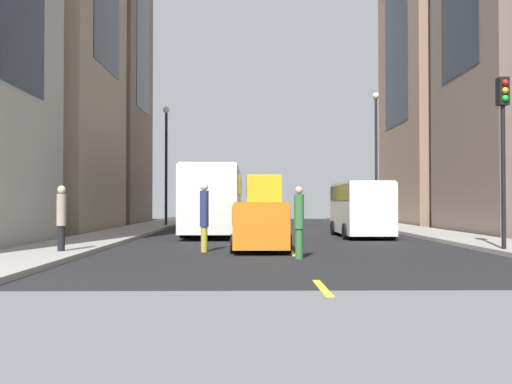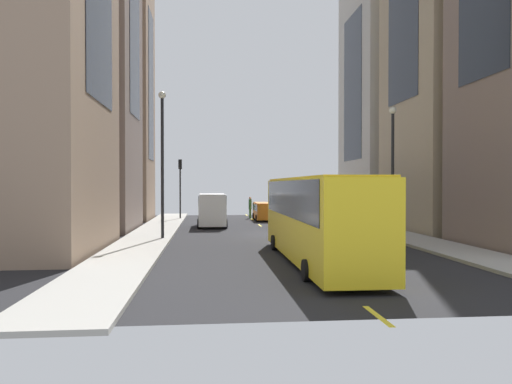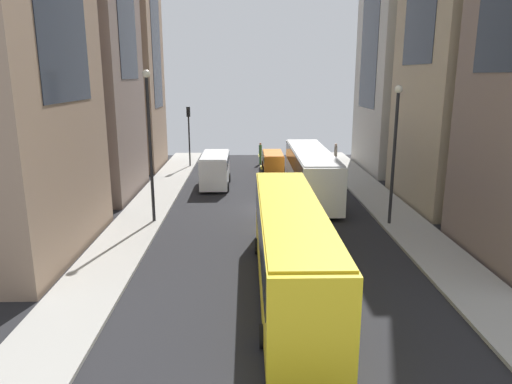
{
  "view_description": "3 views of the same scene",
  "coord_description": "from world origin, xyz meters",
  "px_view_note": "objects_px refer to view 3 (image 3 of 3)",
  "views": [
    {
      "loc": [
        -1.42,
        -31.26,
        1.66
      ],
      "look_at": [
        -0.94,
        4.02,
        2.32
      ],
      "focal_mm": 37.38,
      "sensor_mm": 36.0,
      "label": 1
    },
    {
      "loc": [
        4.24,
        33.03,
        3.28
      ],
      "look_at": [
        1.2,
        1.99,
        2.84
      ],
      "focal_mm": 34.94,
      "sensor_mm": 36.0,
      "label": 2
    },
    {
      "loc": [
        1.39,
        29.92,
        8.49
      ],
      "look_at": [
        0.82,
        1.36,
        1.41
      ],
      "focal_mm": 32.99,
      "sensor_mm": 36.0,
      "label": 3
    }
  ],
  "objects_px": {
    "delivery_van_white": "(215,168)",
    "pedestrian_waiting_curb": "(336,153)",
    "traffic_light_near_corner": "(189,125)",
    "streetcar_yellow": "(290,241)",
    "pedestrian_crossing_near": "(260,152)",
    "pedestrian_walking_far": "(292,155)",
    "city_bus_white": "(311,169)",
    "car_orange_0": "(273,160)"
  },
  "relations": [
    {
      "from": "delivery_van_white",
      "to": "pedestrian_waiting_curb",
      "type": "distance_m",
      "value": 14.0
    },
    {
      "from": "pedestrian_waiting_curb",
      "to": "traffic_light_near_corner",
      "type": "bearing_deg",
      "value": 12.32
    },
    {
      "from": "pedestrian_waiting_curb",
      "to": "traffic_light_near_corner",
      "type": "height_order",
      "value": "traffic_light_near_corner"
    },
    {
      "from": "streetcar_yellow",
      "to": "pedestrian_crossing_near",
      "type": "xyz_separation_m",
      "value": [
        0.37,
        -28.12,
        -0.97
      ]
    },
    {
      "from": "pedestrian_walking_far",
      "to": "pedestrian_waiting_curb",
      "type": "height_order",
      "value": "pedestrian_walking_far"
    },
    {
      "from": "pedestrian_crossing_near",
      "to": "pedestrian_waiting_curb",
      "type": "bearing_deg",
      "value": -103.77
    },
    {
      "from": "streetcar_yellow",
      "to": "pedestrian_waiting_curb",
      "type": "relative_size",
      "value": 6.56
    },
    {
      "from": "streetcar_yellow",
      "to": "pedestrian_waiting_curb",
      "type": "height_order",
      "value": "streetcar_yellow"
    },
    {
      "from": "streetcar_yellow",
      "to": "pedestrian_crossing_near",
      "type": "bearing_deg",
      "value": -89.24
    },
    {
      "from": "city_bus_white",
      "to": "pedestrian_walking_far",
      "type": "bearing_deg",
      "value": -88.49
    },
    {
      "from": "city_bus_white",
      "to": "traffic_light_near_corner",
      "type": "relative_size",
      "value": 2.25
    },
    {
      "from": "delivery_van_white",
      "to": "streetcar_yellow",
      "type": "bearing_deg",
      "value": 102.74
    },
    {
      "from": "pedestrian_waiting_curb",
      "to": "car_orange_0",
      "type": "bearing_deg",
      "value": 29.08
    },
    {
      "from": "pedestrian_walking_far",
      "to": "pedestrian_crossing_near",
      "type": "xyz_separation_m",
      "value": [
        2.94,
        -2.19,
        -0.09
      ]
    },
    {
      "from": "delivery_van_white",
      "to": "pedestrian_walking_far",
      "type": "xyz_separation_m",
      "value": [
        -6.76,
        -7.39,
        -0.27
      ]
    },
    {
      "from": "streetcar_yellow",
      "to": "car_orange_0",
      "type": "xyz_separation_m",
      "value": [
        -0.7,
        -25.01,
        -1.15
      ]
    },
    {
      "from": "car_orange_0",
      "to": "pedestrian_walking_far",
      "type": "bearing_deg",
      "value": -153.62
    },
    {
      "from": "streetcar_yellow",
      "to": "traffic_light_near_corner",
      "type": "bearing_deg",
      "value": -75.03
    },
    {
      "from": "pedestrian_crossing_near",
      "to": "traffic_light_near_corner",
      "type": "xyz_separation_m",
      "value": [
        6.74,
        1.52,
        2.86
      ]
    },
    {
      "from": "city_bus_white",
      "to": "car_orange_0",
      "type": "relative_size",
      "value": 2.71
    },
    {
      "from": "pedestrian_walking_far",
      "to": "pedestrian_crossing_near",
      "type": "height_order",
      "value": "pedestrian_walking_far"
    },
    {
      "from": "streetcar_yellow",
      "to": "delivery_van_white",
      "type": "height_order",
      "value": "streetcar_yellow"
    },
    {
      "from": "pedestrian_waiting_curb",
      "to": "city_bus_white",
      "type": "bearing_deg",
      "value": 81.65
    },
    {
      "from": "city_bus_white",
      "to": "delivery_van_white",
      "type": "distance_m",
      "value": 7.82
    },
    {
      "from": "pedestrian_walking_far",
      "to": "traffic_light_near_corner",
      "type": "height_order",
      "value": "traffic_light_near_corner"
    },
    {
      "from": "streetcar_yellow",
      "to": "delivery_van_white",
      "type": "relative_size",
      "value": 2.47
    },
    {
      "from": "car_orange_0",
      "to": "pedestrian_crossing_near",
      "type": "distance_m",
      "value": 3.3
    },
    {
      "from": "streetcar_yellow",
      "to": "delivery_van_white",
      "type": "distance_m",
      "value": 19.02
    },
    {
      "from": "car_orange_0",
      "to": "streetcar_yellow",
      "type": "bearing_deg",
      "value": 88.4
    },
    {
      "from": "pedestrian_waiting_curb",
      "to": "streetcar_yellow",
      "type": "bearing_deg",
      "value": 86.03
    },
    {
      "from": "city_bus_white",
      "to": "streetcar_yellow",
      "type": "relative_size",
      "value": 0.94
    },
    {
      "from": "streetcar_yellow",
      "to": "car_orange_0",
      "type": "bearing_deg",
      "value": -91.6
    },
    {
      "from": "pedestrian_crossing_near",
      "to": "streetcar_yellow",
      "type": "bearing_deg",
      "value": 174.93
    },
    {
      "from": "delivery_van_white",
      "to": "pedestrian_waiting_curb",
      "type": "height_order",
      "value": "delivery_van_white"
    },
    {
      "from": "city_bus_white",
      "to": "car_orange_0",
      "type": "xyz_separation_m",
      "value": [
        2.15,
        -9.84,
        -1.04
      ]
    },
    {
      "from": "pedestrian_crossing_near",
      "to": "traffic_light_near_corner",
      "type": "relative_size",
      "value": 0.38
    },
    {
      "from": "delivery_van_white",
      "to": "traffic_light_near_corner",
      "type": "xyz_separation_m",
      "value": [
        2.92,
        -8.07,
        2.51
      ]
    },
    {
      "from": "pedestrian_walking_far",
      "to": "pedestrian_waiting_curb",
      "type": "xyz_separation_m",
      "value": [
        -4.3,
        -1.18,
        0.01
      ]
    },
    {
      "from": "streetcar_yellow",
      "to": "delivery_van_white",
      "type": "bearing_deg",
      "value": -77.26
    },
    {
      "from": "streetcar_yellow",
      "to": "pedestrian_crossing_near",
      "type": "distance_m",
      "value": 28.14
    },
    {
      "from": "delivery_van_white",
      "to": "pedestrian_crossing_near",
      "type": "distance_m",
      "value": 10.32
    },
    {
      "from": "delivery_van_white",
      "to": "pedestrian_crossing_near",
      "type": "relative_size",
      "value": 2.52
    }
  ]
}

